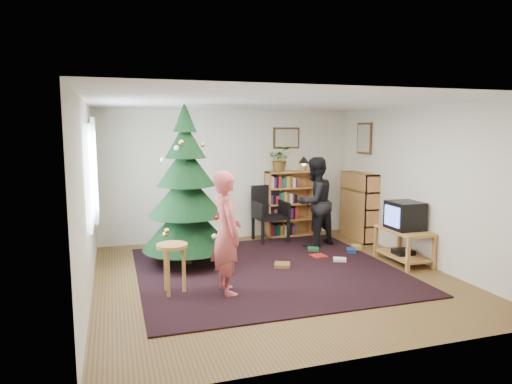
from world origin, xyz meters
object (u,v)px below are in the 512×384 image
object	(u,v)px
tv_stand	(404,243)
person_standing	(227,233)
christmas_tree	(186,199)
bookshelf_right	(359,205)
armchair	(269,211)
potted_plant	(280,159)
crt_tv	(405,215)
table_lamp	(304,161)
picture_right	(364,138)
stool	(172,255)
person_by_chair	(315,202)
picture_back	(286,138)
bookshelf_back	(289,203)

from	to	relation	value
tv_stand	person_standing	xyz separation A→B (m)	(-3.03, -0.48, 0.48)
christmas_tree	bookshelf_right	bearing A→B (deg)	11.23
armchair	person_standing	world-z (taller)	person_standing
bookshelf_right	potted_plant	distance (m)	1.77
tv_stand	crt_tv	xyz separation A→B (m)	(-0.00, 0.00, 0.44)
bookshelf_right	armchair	world-z (taller)	bookshelf_right
christmas_tree	table_lamp	xyz separation A→B (m)	(2.57, 1.37, 0.44)
picture_right	stool	bearing A→B (deg)	-152.78
armchair	person_by_chair	size ratio (longest dim) A/B	0.64
potted_plant	tv_stand	bearing A→B (deg)	-61.68
picture_right	christmas_tree	world-z (taller)	christmas_tree
person_standing	person_by_chair	xyz separation A→B (m)	(2.10, 1.86, 0.01)
tv_stand	picture_back	bearing A→B (deg)	113.60
armchair	person_by_chair	world-z (taller)	person_by_chair
crt_tv	tv_stand	bearing A→B (deg)	0.00
armchair	table_lamp	bearing A→B (deg)	12.95
bookshelf_back	bookshelf_right	bearing A→B (deg)	-30.66
person_by_chair	table_lamp	xyz separation A→B (m)	(0.18, 0.94, 0.68)
stool	potted_plant	world-z (taller)	potted_plant
table_lamp	tv_stand	bearing A→B (deg)	-72.11
picture_right	table_lamp	size ratio (longest dim) A/B	2.02
picture_back	armchair	bearing A→B (deg)	-143.86
stool	armchair	bearing A→B (deg)	48.26
christmas_tree	tv_stand	distance (m)	3.52
armchair	person_by_chair	xyz separation A→B (m)	(0.64, -0.71, 0.25)
bookshelf_right	table_lamp	bearing A→B (deg)	51.41
armchair	picture_right	bearing A→B (deg)	-13.82
armchair	stool	distance (m)	3.22
christmas_tree	potted_plant	world-z (taller)	christmas_tree
picture_back	person_by_chair	size ratio (longest dim) A/B	0.34
person_standing	person_by_chair	size ratio (longest dim) A/B	0.99
christmas_tree	picture_back	bearing A→B (deg)	33.89
tv_stand	person_by_chair	world-z (taller)	person_by_chair
picture_right	stool	xyz separation A→B (m)	(-3.96, -2.04, -1.43)
tv_stand	potted_plant	distance (m)	2.90
tv_stand	person_standing	world-z (taller)	person_standing
crt_tv	table_lamp	world-z (taller)	table_lamp
armchair	potted_plant	world-z (taller)	potted_plant
tv_stand	table_lamp	distance (m)	2.70
bookshelf_back	table_lamp	xyz separation A→B (m)	(0.30, 0.00, 0.84)
bookshelf_right	person_by_chair	distance (m)	1.09
person_standing	potted_plant	size ratio (longest dim) A/B	3.28
christmas_tree	bookshelf_back	distance (m)	2.68
crt_tv	stool	bearing A→B (deg)	-175.14
christmas_tree	bookshelf_right	size ratio (longest dim) A/B	1.95
person_standing	picture_right	bearing A→B (deg)	-60.60
picture_back	bookshelf_right	bearing A→B (deg)	-34.80
armchair	stool	bearing A→B (deg)	-134.31
picture_back	person_standing	distance (m)	3.70
picture_right	crt_tv	distance (m)	2.10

